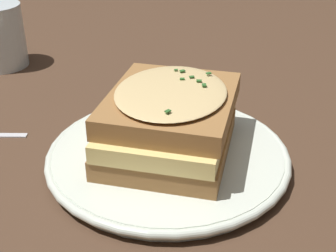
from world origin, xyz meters
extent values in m
plane|color=#473021|center=(0.00, 0.00, 0.00)|extent=(2.40, 2.40, 0.00)
cylinder|color=silver|center=(-0.02, 0.01, 0.01)|extent=(0.23, 0.23, 0.01)
torus|color=silver|center=(-0.02, 0.01, 0.01)|extent=(0.25, 0.25, 0.01)
cube|color=olive|center=(-0.02, 0.01, 0.03)|extent=(0.18, 0.18, 0.02)
cube|color=#EAD17A|center=(-0.02, 0.01, 0.04)|extent=(0.18, 0.18, 0.02)
cube|color=olive|center=(-0.01, 0.00, 0.06)|extent=(0.18, 0.18, 0.02)
ellipsoid|color=#DBBC7F|center=(-0.01, 0.00, 0.08)|extent=(0.17, 0.16, 0.01)
cube|color=#2D6028|center=(0.00, -0.05, 0.08)|extent=(0.00, 0.01, 0.00)
cube|color=#2D6028|center=(0.00, -0.03, 0.08)|extent=(0.00, 0.01, 0.00)
cube|color=#2D6028|center=(-0.01, -0.03, 0.08)|extent=(0.01, 0.01, 0.00)
cube|color=#2D6028|center=(-0.02, -0.03, 0.08)|extent=(0.01, 0.01, 0.00)
cube|color=#2D6028|center=(0.00, -0.02, 0.08)|extent=(0.00, 0.01, 0.00)
cube|color=#2D6028|center=(0.02, -0.02, 0.08)|extent=(0.00, 0.00, 0.00)
cube|color=#2D6028|center=(-0.06, 0.02, 0.08)|extent=(0.01, 0.01, 0.00)
cube|color=#2D6028|center=(0.02, -0.03, 0.08)|extent=(0.00, 0.01, 0.00)
camera|label=1|loc=(-0.38, 0.18, 0.27)|focal=50.00mm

